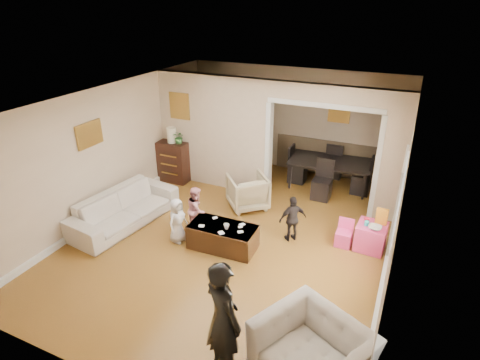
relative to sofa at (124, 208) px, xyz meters
The scene contains 27 objects.
floor 2.26m from the sofa, 14.28° to the left, with size 7.00×7.00×0.00m, color #A66F2A.
partition_left 2.66m from the sofa, 71.39° to the left, with size 2.75×0.18×2.60m, color beige.
partition_right 5.29m from the sofa, 26.87° to the left, with size 0.55×0.18×2.60m, color beige.
partition_header 4.54m from the sofa, 35.75° to the left, with size 2.22×0.18×0.35m, color beige.
window_pane 5.05m from the sofa, ahead, with size 0.03×0.95×1.10m, color white.
framed_art_partition 2.72m from the sofa, 90.85° to the left, with size 0.45×0.03×0.55m, color brown.
framed_art_sofa_wall 1.57m from the sofa, behind, with size 0.03×0.55×0.40m, color brown.
framed_art_alcove 5.34m from the sofa, 50.70° to the left, with size 0.45×0.03×0.55m, color brown.
sofa is the anchor object (origin of this frame).
armchair_back 2.54m from the sofa, 39.90° to the left, with size 0.76×0.79×0.72m, color #C4B688.
armchair_front 4.71m from the sofa, 24.19° to the right, with size 1.18×1.03×0.77m, color beige.
dresser 2.12m from the sofa, 95.71° to the left, with size 0.72×0.41×0.99m, color black.
table_lamp 2.28m from the sofa, 95.71° to the left, with size 0.22×0.22×0.36m, color beige.
potted_plant 2.26m from the sofa, 90.29° to the left, with size 0.28×0.24×0.31m, color #32662D.
coffee_table 2.15m from the sofa, ahead, with size 1.19×0.60×0.45m, color #392312.
coffee_cup 2.26m from the sofa, ahead, with size 0.10×0.10×0.09m, color silver.
play_table 4.70m from the sofa, 13.83° to the left, with size 0.50×0.50×0.48m, color #EA3D82.
cereal_box 4.85m from the sofa, 14.64° to the left, with size 0.20×0.07×0.30m, color yellow.
cyan_cup 4.59m from the sofa, 13.52° to the left, with size 0.08×0.08×0.08m, color #27C3C5.
toy_block 4.61m from the sofa, 15.63° to the left, with size 0.08×0.06×0.05m, color red.
play_bowl 4.72m from the sofa, 12.27° to the left, with size 0.23×0.23×0.06m, color silver.
dining_table 4.67m from the sofa, 45.12° to the left, with size 1.85×1.03×0.65m, color black.
adult_person 4.01m from the sofa, 33.89° to the right, with size 0.57×0.38×1.58m, color black.
child_kneel_a 1.31m from the sofa, ahead, with size 0.42×0.27×0.86m, color silver.
child_kneel_b 1.50m from the sofa, 13.59° to the left, with size 0.45×0.35×0.93m, color pink.
child_toddler 3.30m from the sofa, 14.05° to the left, with size 0.53×0.22×0.90m, color black.
craft_papers 2.22m from the sofa, ahead, with size 0.82×0.53×0.00m.
Camera 1 is at (2.71, -5.76, 4.13)m, focal length 29.35 mm.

